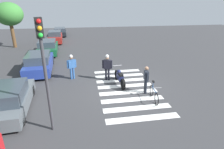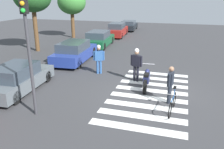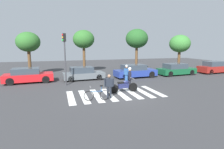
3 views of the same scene
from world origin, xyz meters
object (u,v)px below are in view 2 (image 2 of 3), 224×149
object	(u,v)px
police_motorcycle	(147,79)
officer_by_motorcycle	(170,83)
traffic_light_pole	(27,38)
officer_on_foot	(136,62)
pedestrian_bystander	(99,57)
car_maroon_wagon	(117,30)
leaning_bicycle	(172,104)
car_blue_hatchback	(75,52)
car_green_compact	(99,39)
car_black_suv	(129,25)
car_grey_coupe	(18,79)

from	to	relation	value
police_motorcycle	officer_by_motorcycle	bearing A→B (deg)	-140.65
police_motorcycle	traffic_light_pole	distance (m)	6.08
officer_on_foot	pedestrian_bystander	distance (m)	2.43
pedestrian_bystander	car_maroon_wagon	size ratio (longest dim) A/B	0.37
leaning_bicycle	pedestrian_bystander	distance (m)	5.86
officer_on_foot	car_blue_hatchback	xyz separation A→B (m)	(2.60, 4.86, -0.36)
officer_on_foot	pedestrian_bystander	xyz separation A→B (m)	(0.63, 2.35, -0.06)
leaning_bicycle	car_maroon_wagon	bearing A→B (deg)	22.61
pedestrian_bystander	car_blue_hatchback	size ratio (longest dim) A/B	0.37
police_motorcycle	car_green_compact	xyz separation A→B (m)	(8.78, 5.74, 0.19)
car_blue_hatchback	car_black_suv	distance (m)	16.31
leaning_bicycle	car_green_compact	world-z (taller)	car_green_compact
police_motorcycle	car_green_compact	distance (m)	10.49
officer_by_motorcycle	car_green_compact	bearing A→B (deg)	34.12
car_black_suv	car_green_compact	bearing A→B (deg)	178.76
pedestrian_bystander	car_black_suv	world-z (taller)	pedestrian_bystander
leaning_bicycle	car_maroon_wagon	distance (m)	18.24
car_grey_coupe	officer_by_motorcycle	bearing A→B (deg)	-83.72
car_grey_coupe	car_maroon_wagon	xyz separation A→B (m)	(16.74, -0.27, 0.08)
officer_by_motorcycle	car_green_compact	distance (m)	12.41
officer_on_foot	car_green_compact	bearing A→B (deg)	32.16
leaning_bicycle	car_green_compact	size ratio (longest dim) A/B	0.36
officer_by_motorcycle	pedestrian_bystander	bearing A→B (deg)	55.96
police_motorcycle	officer_on_foot	size ratio (longest dim) A/B	1.24
officer_on_foot	car_green_compact	xyz separation A→B (m)	(8.01, 5.04, -0.39)
car_green_compact	car_maroon_wagon	world-z (taller)	car_maroon_wagon
police_motorcycle	pedestrian_bystander	xyz separation A→B (m)	(1.40, 3.05, 0.53)
car_blue_hatchback	car_black_suv	size ratio (longest dim) A/B	1.03
traffic_light_pole	car_grey_coupe	bearing A→B (deg)	50.10
officer_by_motorcycle	traffic_light_pole	size ratio (longest dim) A/B	0.36
officer_on_foot	officer_by_motorcycle	distance (m)	2.96
officer_on_foot	officer_by_motorcycle	world-z (taller)	officer_on_foot
car_grey_coupe	car_maroon_wagon	distance (m)	16.74
police_motorcycle	officer_by_motorcycle	distance (m)	1.98
car_green_compact	police_motorcycle	bearing A→B (deg)	-146.84
officer_on_foot	car_maroon_wagon	world-z (taller)	officer_on_foot
pedestrian_bystander	officer_by_motorcycle	bearing A→B (deg)	-124.04
car_green_compact	officer_on_foot	bearing A→B (deg)	-147.84
car_grey_coupe	pedestrian_bystander	bearing A→B (deg)	-37.70
car_green_compact	leaning_bicycle	bearing A→B (deg)	-147.37
car_maroon_wagon	traffic_light_pole	xyz separation A→B (m)	(-18.57, -1.92, 2.31)
police_motorcycle	car_maroon_wagon	xyz separation A→B (m)	(14.47, 5.61, 0.25)
car_black_suv	leaning_bicycle	bearing A→B (deg)	-162.61
pedestrian_bystander	car_blue_hatchback	xyz separation A→B (m)	(1.97, 2.51, -0.30)
traffic_light_pole	car_black_suv	bearing A→B (deg)	4.35
pedestrian_bystander	car_black_suv	size ratio (longest dim) A/B	0.38
officer_by_motorcycle	car_maroon_wagon	size ratio (longest dim) A/B	0.35
police_motorcycle	leaning_bicycle	xyz separation A→B (m)	(-2.37, -1.40, -0.10)
officer_by_motorcycle	car_blue_hatchback	size ratio (longest dim) A/B	0.35
traffic_light_pole	car_maroon_wagon	bearing A→B (deg)	5.90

